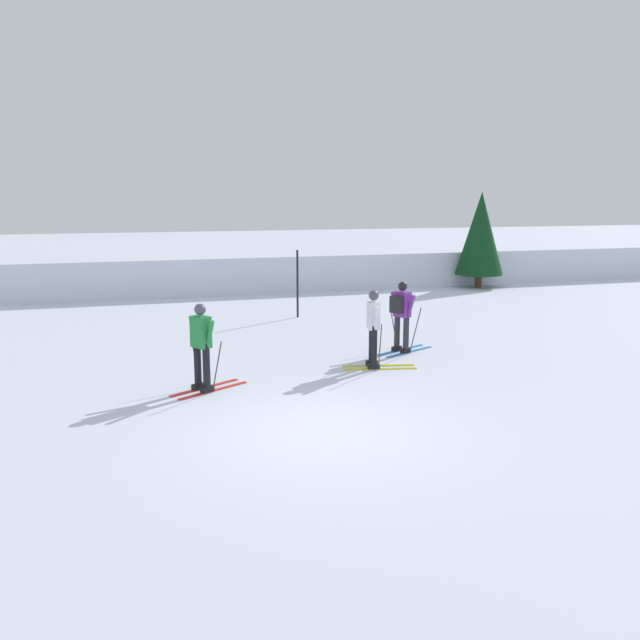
{
  "coord_description": "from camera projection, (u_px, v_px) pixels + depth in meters",
  "views": [
    {
      "loc": [
        -2.81,
        -9.47,
        3.7
      ],
      "look_at": [
        1.32,
        4.59,
        0.9
      ],
      "focal_mm": 36.59,
      "sensor_mm": 36.0,
      "label": 1
    }
  ],
  "objects": [
    {
      "name": "ground_plane",
      "position": [
        322.0,
        431.0,
        10.4
      ],
      "size": [
        120.0,
        120.0,
        0.0
      ],
      "primitive_type": "plane",
      "color": "silver"
    },
    {
      "name": "far_snow_ridge",
      "position": [
        196.0,
        265.0,
        28.57
      ],
      "size": [
        80.0,
        9.47,
        1.4
      ],
      "primitive_type": "cube",
      "color": "silver",
      "rests_on": "ground"
    },
    {
      "name": "skier_green",
      "position": [
        202.0,
        345.0,
        12.37
      ],
      "size": [
        1.57,
        1.12,
        1.71
      ],
      "color": "red",
      "rests_on": "ground"
    },
    {
      "name": "skier_purple",
      "position": [
        401.0,
        313.0,
        15.47
      ],
      "size": [
        1.6,
        1.03,
        1.71
      ],
      "color": "#237AC6",
      "rests_on": "ground"
    },
    {
      "name": "skier_white",
      "position": [
        374.0,
        327.0,
        14.08
      ],
      "size": [
        1.64,
        0.99,
        1.71
      ],
      "color": "gold",
      "rests_on": "ground"
    },
    {
      "name": "trail_marker_pole",
      "position": [
        297.0,
        284.0,
        19.99
      ],
      "size": [
        0.06,
        0.06,
        2.08
      ],
      "primitive_type": "cylinder",
      "color": "black",
      "rests_on": "ground"
    },
    {
      "name": "conifer_far_left",
      "position": [
        480.0,
        234.0,
        26.35
      ],
      "size": [
        1.93,
        1.93,
        3.86
      ],
      "color": "#513823",
      "rests_on": "ground"
    }
  ]
}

